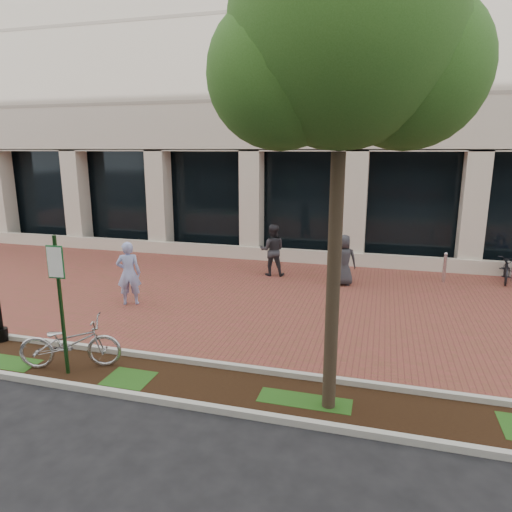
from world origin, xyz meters
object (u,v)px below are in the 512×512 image
(pedestrian_left, at_px, (129,273))
(street_tree, at_px, (347,47))
(locked_bicycle, at_px, (70,343))
(parking_sign, at_px, (59,289))
(pedestrian_mid, at_px, (272,250))
(pedestrian_right, at_px, (344,260))
(bollard, at_px, (445,267))

(pedestrian_left, bearing_deg, street_tree, 124.79)
(locked_bicycle, distance_m, pedestrian_left, 3.81)
(parking_sign, height_order, pedestrian_mid, parking_sign)
(locked_bicycle, xyz_separation_m, pedestrian_mid, (2.23, 7.69, 0.37))
(parking_sign, distance_m, pedestrian_right, 8.80)
(bollard, bearing_deg, street_tree, -107.68)
(parking_sign, height_order, pedestrian_left, parking_sign)
(locked_bicycle, relative_size, pedestrian_left, 1.10)
(parking_sign, distance_m, bollard, 11.64)
(pedestrian_left, bearing_deg, bollard, -175.24)
(pedestrian_left, distance_m, bollard, 9.88)
(street_tree, distance_m, bollard, 10.19)
(parking_sign, height_order, locked_bicycle, parking_sign)
(parking_sign, height_order, bollard, parking_sign)
(pedestrian_left, xyz_separation_m, bollard, (8.70, 4.67, -0.38))
(pedestrian_left, relative_size, pedestrian_mid, 1.01)
(bollard, bearing_deg, pedestrian_right, -159.55)
(locked_bicycle, xyz_separation_m, pedestrian_left, (-0.88, 3.68, 0.38))
(street_tree, bearing_deg, pedestrian_left, 148.24)
(bollard, bearing_deg, pedestrian_mid, -173.22)
(pedestrian_right, bearing_deg, pedestrian_mid, -20.49)
(parking_sign, xyz_separation_m, pedestrian_right, (4.58, 7.46, -0.90))
(street_tree, distance_m, pedestrian_right, 8.70)
(locked_bicycle, xyz_separation_m, pedestrian_right, (4.68, 7.18, 0.30))
(street_tree, height_order, locked_bicycle, street_tree)
(parking_sign, distance_m, pedestrian_mid, 8.29)
(parking_sign, bearing_deg, pedestrian_left, 100.94)
(bollard, bearing_deg, locked_bicycle, -133.12)
(pedestrian_left, xyz_separation_m, pedestrian_right, (5.55, 3.50, -0.08))
(parking_sign, height_order, pedestrian_right, parking_sign)
(locked_bicycle, bearing_deg, pedestrian_mid, -36.51)
(pedestrian_mid, distance_m, bollard, 5.64)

